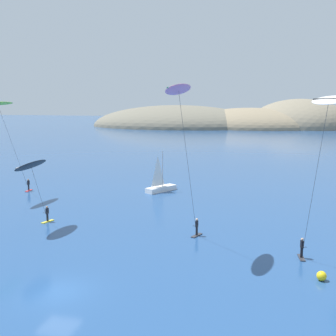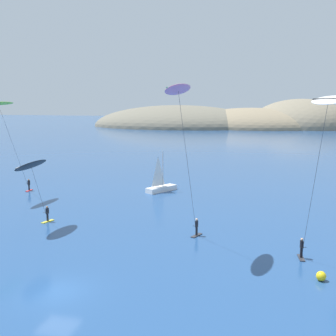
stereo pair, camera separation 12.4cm
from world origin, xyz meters
name	(u,v)px [view 1 (the left image)]	position (x,y,z in m)	size (l,w,h in m)	color
ground_plane	(58,292)	(0.00, 0.00, 0.00)	(600.00, 600.00, 0.00)	navy
headland_island	(235,127)	(-2.86, 180.63, 0.00)	(124.48, 66.37, 26.64)	#6B6656
sailboat_near	(163,186)	(-1.00, 32.34, 0.64)	(3.94, 5.56, 5.70)	white
kitesurfer_lime	(0,111)	(-19.69, 23.04, 11.29)	(1.57, 9.06, 12.56)	red
kitesurfer_white	(326,115)	(17.09, 6.81, 11.67)	(2.53, 7.58, 13.05)	#2D2D33
kitesurfer_black	(32,169)	(-9.11, 12.46, 5.97)	(1.72, 5.68, 6.95)	yellow
kitesurfer_pink	(180,104)	(6.34, 9.38, 12.38)	(2.20, 8.13, 14.01)	#2D2D33
marker_buoy	(322,276)	(17.33, 6.05, 0.35)	(0.70, 0.70, 0.70)	yellow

